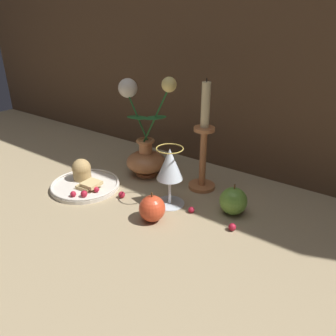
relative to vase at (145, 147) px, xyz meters
name	(u,v)px	position (x,y,z in m)	size (l,w,h in m)	color
ground_plane	(143,201)	(0.10, -0.14, -0.09)	(2.40, 2.40, 0.00)	#9E8966
vase	(145,147)	(0.00, 0.00, 0.00)	(0.21, 0.12, 0.31)	#B77042
plate_with_pastries	(84,181)	(-0.09, -0.17, -0.07)	(0.20, 0.20, 0.07)	silver
wine_glass	(170,167)	(0.17, -0.10, 0.02)	(0.08, 0.08, 0.16)	silver
candlestick	(203,147)	(0.19, 0.03, 0.04)	(0.08, 0.08, 0.32)	#B77042
apple_beside_vase	(152,209)	(0.18, -0.19, -0.06)	(0.07, 0.07, 0.08)	#D14223
apple_near_glass	(233,201)	(0.33, -0.05, -0.06)	(0.07, 0.07, 0.08)	#669938
berry_near_plate	(122,195)	(0.04, -0.16, -0.08)	(0.02, 0.02, 0.02)	#AD192D
berry_front_center	(191,210)	(0.24, -0.11, -0.08)	(0.02, 0.02, 0.02)	#AD192D
berry_by_glass_stem	(232,227)	(0.36, -0.12, -0.08)	(0.02, 0.02, 0.02)	#AD192D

